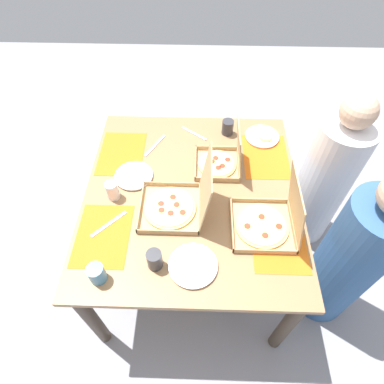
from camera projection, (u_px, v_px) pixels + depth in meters
ground_plane at (192, 256)px, 2.33m from camera, size 6.00×6.00×0.00m
dining_table at (192, 204)px, 1.83m from camera, size 1.25×1.15×0.75m
placemat_near_left at (122, 153)px, 1.92m from camera, size 0.36×0.26×0.00m
placemat_near_right at (103, 235)px, 1.58m from camera, size 0.36×0.26×0.00m
placemat_far_left at (266, 156)px, 1.91m from camera, size 0.36×0.26×0.00m
placemat_far_right at (278, 240)px, 1.56m from camera, size 0.36×0.26×0.00m
pizza_box_edge_far at (269, 221)px, 1.57m from camera, size 0.30×0.31×0.33m
pizza_box_corner_left at (222, 160)px, 1.83m from camera, size 0.25×0.25×0.29m
pizza_box_center at (177, 203)px, 1.63m from camera, size 0.31×0.36×0.34m
plate_near_right at (193, 266)px, 1.47m from camera, size 0.23×0.23×0.02m
plate_near_left at (262, 137)px, 2.00m from camera, size 0.21×0.21×0.03m
plate_middle at (134, 176)px, 1.80m from camera, size 0.21×0.21×0.02m
cup_dark at (228, 127)px, 2.00m from camera, size 0.07×0.07×0.09m
cup_spare at (112, 190)px, 1.68m from camera, size 0.07×0.07×0.11m
cup_red at (155, 260)px, 1.44m from camera, size 0.07×0.07×0.10m
cup_clear_right at (97, 274)px, 1.40m from camera, size 0.08×0.08×0.10m
knife_by_far_left at (155, 145)px, 1.96m from camera, size 0.19×0.12×0.00m
knife_by_near_right at (109, 224)px, 1.61m from camera, size 0.16×0.16×0.00m
fork_by_far_right at (194, 134)px, 2.03m from camera, size 0.13×0.16×0.00m
diner_left_seat at (324, 181)px, 2.07m from camera, size 0.32×0.32×1.18m
diner_right_seat at (348, 261)px, 1.71m from camera, size 0.32×0.32×1.21m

